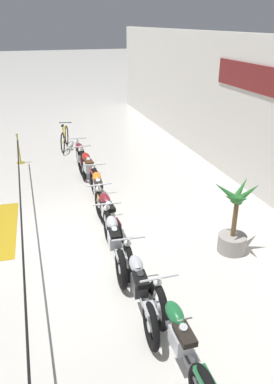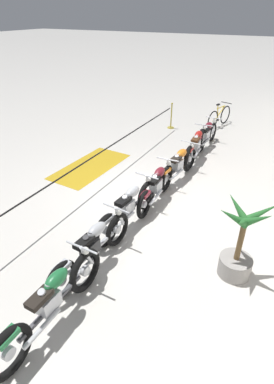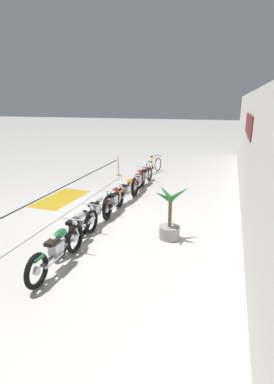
# 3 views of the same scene
# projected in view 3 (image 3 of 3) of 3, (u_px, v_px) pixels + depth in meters

# --- Properties ---
(ground_plane) EXTENTS (120.00, 120.00, 0.00)m
(ground_plane) POSITION_uv_depth(u_px,v_px,m) (100.00, 210.00, 11.14)
(ground_plane) COLOR silver
(back_wall) EXTENTS (28.00, 0.29, 4.20)m
(back_wall) POSITION_uv_depth(u_px,v_px,m) (252.00, 162.00, 9.09)
(back_wall) COLOR silver
(back_wall) RESTS_ON ground
(motorcycle_maroon_0) EXTENTS (2.18, 0.62, 0.92)m
(motorcycle_maroon_0) POSITION_uv_depth(u_px,v_px,m) (145.00, 175.00, 14.47)
(motorcycle_maroon_0) COLOR black
(motorcycle_maroon_0) RESTS_ON ground
(motorcycle_red_1) EXTENTS (2.45, 0.62, 0.98)m
(motorcycle_red_1) POSITION_uv_depth(u_px,v_px,m) (139.00, 180.00, 13.38)
(motorcycle_red_1) COLOR black
(motorcycle_red_1) RESTS_ON ground
(motorcycle_orange_2) EXTENTS (2.28, 0.62, 0.94)m
(motorcycle_orange_2) POSITION_uv_depth(u_px,v_px,m) (127.00, 190.00, 11.98)
(motorcycle_orange_2) COLOR black
(motorcycle_orange_2) RESTS_ON ground
(motorcycle_maroon_3) EXTENTS (2.17, 0.62, 0.93)m
(motorcycle_maroon_3) POSITION_uv_depth(u_px,v_px,m) (114.00, 200.00, 10.78)
(motorcycle_maroon_3) COLOR black
(motorcycle_maroon_3) RESTS_ON ground
(motorcycle_silver_4) EXTENTS (2.38, 0.62, 0.95)m
(motorcycle_silver_4) POSITION_uv_depth(u_px,v_px,m) (97.00, 210.00, 9.73)
(motorcycle_silver_4) COLOR black
(motorcycle_silver_4) RESTS_ON ground
(motorcycle_silver_5) EXTENTS (2.35, 0.62, 0.94)m
(motorcycle_silver_5) POSITION_uv_depth(u_px,v_px,m) (77.00, 228.00, 8.37)
(motorcycle_silver_5) COLOR black
(motorcycle_silver_5) RESTS_ON ground
(motorcycle_green_6) EXTENTS (2.46, 0.62, 0.98)m
(motorcycle_green_6) POSITION_uv_depth(u_px,v_px,m) (58.00, 249.00, 7.13)
(motorcycle_green_6) COLOR black
(motorcycle_green_6) RESTS_ON ground
(bicycle) EXTENTS (1.73, 0.60, 0.98)m
(bicycle) POSITION_uv_depth(u_px,v_px,m) (154.00, 166.00, 16.87)
(bicycle) COLOR black
(bicycle) RESTS_ON ground
(potted_palm_left_of_row) EXTENTS (0.96, 0.95, 1.63)m
(potted_palm_left_of_row) POSITION_uv_depth(u_px,v_px,m) (170.00, 219.00, 8.66)
(potted_palm_left_of_row) COLOR gray
(potted_palm_left_of_row) RESTS_ON ground
(stanchion_far_left) EXTENTS (10.51, 0.28, 1.05)m
(stanchion_far_left) POSITION_uv_depth(u_px,v_px,m) (86.00, 179.00, 12.63)
(stanchion_far_left) COLOR gold
(stanchion_far_left) RESTS_ON ground
(floor_banner) EXTENTS (2.78, 1.43, 0.01)m
(floor_banner) POSITION_uv_depth(u_px,v_px,m) (61.00, 198.00, 12.45)
(floor_banner) COLOR #B78E19
(floor_banner) RESTS_ON ground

